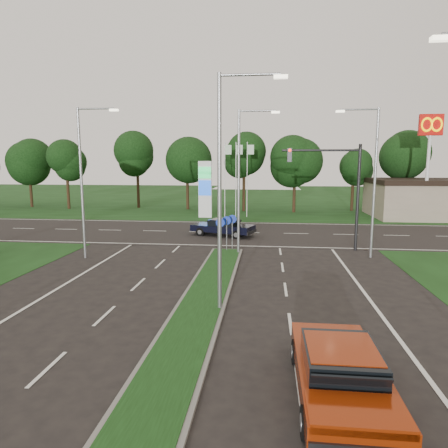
# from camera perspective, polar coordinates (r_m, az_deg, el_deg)

# --- Properties ---
(ground) EXTENTS (160.00, 160.00, 0.00)m
(ground) POSITION_cam_1_polar(r_m,az_deg,el_deg) (10.93, -9.26, -23.26)
(ground) COLOR black
(ground) RESTS_ON ground
(verge_far) EXTENTS (160.00, 50.00, 0.02)m
(verge_far) POSITION_cam_1_polar(r_m,az_deg,el_deg) (64.23, 3.89, 3.49)
(verge_far) COLOR black
(verge_far) RESTS_ON ground
(cross_road) EXTENTS (160.00, 12.00, 0.02)m
(cross_road) POSITION_cam_1_polar(r_m,az_deg,el_deg) (33.52, 1.69, -1.24)
(cross_road) COLOR black
(cross_road) RESTS_ON ground
(median_kerb) EXTENTS (2.00, 26.00, 0.12)m
(median_kerb) POSITION_cam_1_polar(r_m,az_deg,el_deg) (14.35, -4.89, -14.76)
(median_kerb) COLOR slate
(median_kerb) RESTS_ON ground
(streetlight_median_near) EXTENTS (2.53, 0.22, 9.00)m
(streetlight_median_near) POSITION_cam_1_polar(r_m,az_deg,el_deg) (15.02, 0.11, 6.06)
(streetlight_median_near) COLOR gray
(streetlight_median_near) RESTS_ON ground
(streetlight_median_far) EXTENTS (2.53, 0.22, 9.00)m
(streetlight_median_far) POSITION_cam_1_polar(r_m,az_deg,el_deg) (24.98, 2.58, 7.09)
(streetlight_median_far) COLOR gray
(streetlight_median_far) RESTS_ON ground
(streetlight_left_far) EXTENTS (2.53, 0.22, 9.00)m
(streetlight_left_far) POSITION_cam_1_polar(r_m,az_deg,el_deg) (25.39, -19.33, 6.64)
(streetlight_left_far) COLOR gray
(streetlight_left_far) RESTS_ON ground
(streetlight_right_far) EXTENTS (2.53, 0.22, 9.00)m
(streetlight_right_far) POSITION_cam_1_polar(r_m,az_deg,el_deg) (25.69, 20.34, 6.61)
(streetlight_right_far) COLOR gray
(streetlight_right_far) RESTS_ON ground
(traffic_signal) EXTENTS (5.10, 0.42, 7.00)m
(traffic_signal) POSITION_cam_1_polar(r_m,az_deg,el_deg) (27.32, 15.99, 6.01)
(traffic_signal) COLOR black
(traffic_signal) RESTS_ON ground
(median_signs) EXTENTS (1.16, 1.76, 2.38)m
(median_signs) POSITION_cam_1_polar(r_m,az_deg,el_deg) (25.77, 0.36, -0.37)
(median_signs) COLOR gray
(median_signs) RESTS_ON ground
(gas_pylon) EXTENTS (5.80, 1.26, 8.00)m
(gas_pylon) POSITION_cam_1_polar(r_m,az_deg,el_deg) (42.52, -2.43, 5.19)
(gas_pylon) COLOR silver
(gas_pylon) RESTS_ON ground
(mcdonalds_sign) EXTENTS (2.20, 0.47, 10.40)m
(mcdonalds_sign) POSITION_cam_1_polar(r_m,az_deg,el_deg) (43.75, 27.34, 10.63)
(mcdonalds_sign) COLOR silver
(mcdonalds_sign) RESTS_ON ground
(treeline_far) EXTENTS (6.00, 6.00, 9.90)m
(treeline_far) POSITION_cam_1_polar(r_m,az_deg,el_deg) (48.92, 3.35, 9.90)
(treeline_far) COLOR black
(treeline_far) RESTS_ON ground
(red_sedan) EXTENTS (2.12, 5.02, 1.38)m
(red_sedan) POSITION_cam_1_polar(r_m,az_deg,el_deg) (10.80, 16.23, -19.38)
(red_sedan) COLOR maroon
(red_sedan) RESTS_ON ground
(navy_sedan) EXTENTS (5.27, 3.43, 1.34)m
(navy_sedan) POSITION_cam_1_polar(r_m,az_deg,el_deg) (31.95, -0.13, -0.41)
(navy_sedan) COLOR black
(navy_sedan) RESTS_ON ground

